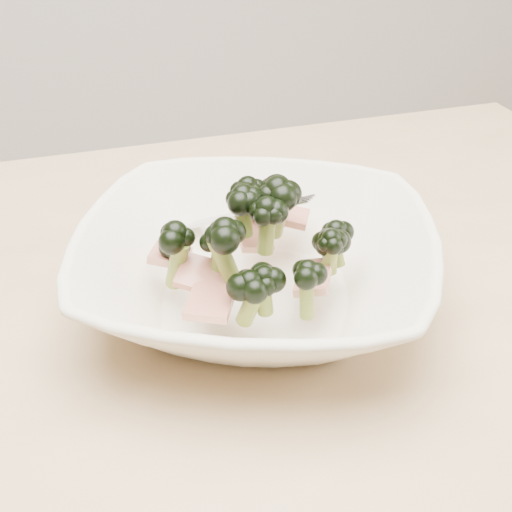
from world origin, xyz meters
name	(u,v)px	position (x,y,z in m)	size (l,w,h in m)	color
dining_table	(173,407)	(0.00, 0.00, 0.65)	(1.20, 0.80, 0.75)	tan
broccoli_dish	(256,265)	(0.08, 0.01, 0.79)	(0.41, 0.41, 0.13)	beige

